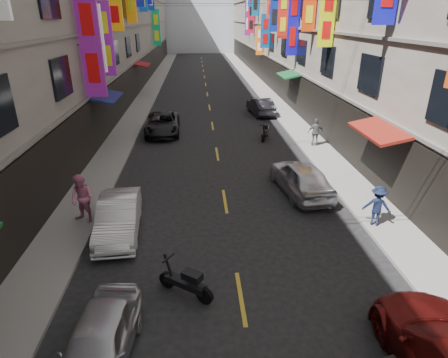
{
  "coord_description": "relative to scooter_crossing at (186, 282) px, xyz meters",
  "views": [
    {
      "loc": [
        -1.07,
        3.76,
        7.24
      ],
      "look_at": [
        -0.53,
        11.3,
        3.96
      ],
      "focal_mm": 30.0,
      "sensor_mm": 36.0,
      "label": 1
    }
  ],
  "objects": [
    {
      "name": "sidewalk_left",
      "position": [
        -4.48,
        29.78,
        -0.38
      ],
      "size": [
        2.0,
        90.0,
        0.12
      ],
      "primitive_type": "cube",
      "color": "slate",
      "rests_on": "ground"
    },
    {
      "name": "sidewalk_right",
      "position": [
        7.52,
        29.78,
        -0.38
      ],
      "size": [
        2.0,
        90.0,
        0.12
      ],
      "primitive_type": "cube",
      "color": "slate",
      "rests_on": "ground"
    },
    {
      "name": "street_awnings",
      "position": [
        0.26,
        13.78,
        2.56
      ],
      "size": [
        13.99,
        35.2,
        0.41
      ],
      "color": "#144E26",
      "rests_on": "ground"
    },
    {
      "name": "lane_markings",
      "position": [
        1.52,
        26.78,
        -0.44
      ],
      "size": [
        0.12,
        80.2,
        0.01
      ],
      "color": "gold",
      "rests_on": "ground"
    },
    {
      "name": "scooter_crossing",
      "position": [
        0.0,
        0.0,
        0.0
      ],
      "size": [
        1.55,
        1.13,
        1.14
      ],
      "rotation": [
        0.0,
        0.0,
        0.96
      ],
      "color": "black",
      "rests_on": "ground"
    },
    {
      "name": "scooter_far_right",
      "position": [
        4.76,
        14.43,
        0.0
      ],
      "size": [
        0.79,
        1.73,
        1.14
      ],
      "rotation": [
        0.0,
        0.0,
        2.8
      ],
      "color": "black",
      "rests_on": "ground"
    },
    {
      "name": "car_left_near",
      "position": [
        -1.88,
        -2.16,
        0.17
      ],
      "size": [
        1.72,
        3.67,
        1.22
      ],
      "primitive_type": "imported",
      "rotation": [
        0.0,
        0.0,
        -0.08
      ],
      "color": "silver",
      "rests_on": "ground"
    },
    {
      "name": "car_left_mid",
      "position": [
        -2.48,
        3.53,
        0.21
      ],
      "size": [
        1.67,
        4.04,
        1.3
      ],
      "primitive_type": "imported",
      "rotation": [
        0.0,
        0.0,
        0.08
      ],
      "color": "silver",
      "rests_on": "ground"
    },
    {
      "name": "car_left_far",
      "position": [
        -1.88,
        16.17,
        0.22
      ],
      "size": [
        2.32,
        4.8,
        1.32
      ],
      "primitive_type": "imported",
      "rotation": [
        0.0,
        0.0,
        0.03
      ],
      "color": "black",
      "rests_on": "ground"
    },
    {
      "name": "car_right_mid",
      "position": [
        4.92,
        6.4,
        0.29
      ],
      "size": [
        2.29,
        4.47,
        1.46
      ],
      "primitive_type": "imported",
      "rotation": [
        0.0,
        0.0,
        3.28
      ],
      "color": "silver",
      "rests_on": "ground"
    },
    {
      "name": "car_right_far",
      "position": [
        5.52,
        20.99,
        0.22
      ],
      "size": [
        1.86,
        4.15,
        1.32
      ],
      "primitive_type": "imported",
      "rotation": [
        0.0,
        0.0,
        3.26
      ],
      "color": "#24232A",
      "rests_on": "ground"
    },
    {
      "name": "pedestrian_lfar",
      "position": [
        -3.9,
        4.27,
        0.61
      ],
      "size": [
        1.09,
        0.96,
        1.87
      ],
      "primitive_type": "imported",
      "rotation": [
        0.0,
        0.0,
        -0.45
      ],
      "color": "#C86A90",
      "rests_on": "sidewalk_left"
    },
    {
      "name": "pedestrian_rnear",
      "position": [
        6.92,
        3.24,
        0.45
      ],
      "size": [
        1.13,
        0.91,
        1.55
      ],
      "primitive_type": "imported",
      "rotation": [
        0.0,
        0.0,
        2.67
      ],
      "color": "#121933",
      "rests_on": "sidewalk_right"
    },
    {
      "name": "pedestrian_rfar",
      "position": [
        7.44,
        12.55,
        0.5
      ],
      "size": [
        1.0,
        0.61,
        1.64
      ],
      "primitive_type": "imported",
      "rotation": [
        0.0,
        0.0,
        3.07
      ],
      "color": "#59595C",
      "rests_on": "sidewalk_right"
    }
  ]
}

